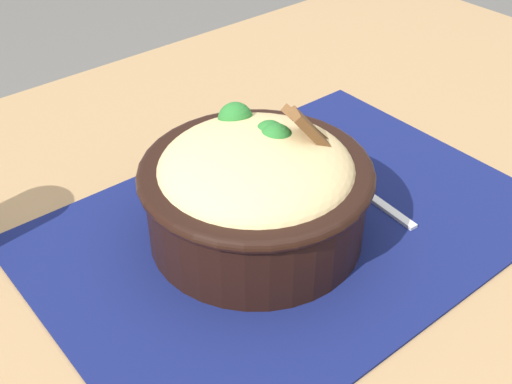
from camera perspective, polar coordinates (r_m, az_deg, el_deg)
name	(u,v)px	position (r m, az deg, el deg)	size (l,w,h in m)	color
table	(330,276)	(0.68, 6.52, -7.33)	(1.22, 0.93, 0.74)	#99754C
placemat	(289,227)	(0.63, 2.93, -3.08)	(0.48, 0.33, 0.00)	#11194C
bowl	(256,187)	(0.59, 0.02, 0.44)	(0.25, 0.25, 0.13)	black
fork	(366,193)	(0.68, 9.66, -0.12)	(0.03, 0.12, 0.00)	silver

